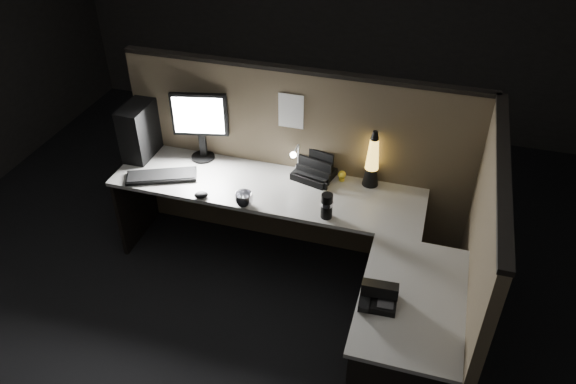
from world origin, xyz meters
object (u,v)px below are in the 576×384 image
(monitor, at_px, (200,120))
(lava_lamp, at_px, (372,163))
(pc_tower, at_px, (141,129))
(desk_phone, at_px, (378,296))
(keyboard, at_px, (162,176))

(monitor, relative_size, lava_lamp, 1.23)
(pc_tower, distance_m, monitor, 0.49)
(desk_phone, bearing_deg, keyboard, 152.98)
(pc_tower, bearing_deg, keyboard, -44.86)
(pc_tower, xyz_separation_m, desk_phone, (2.03, -1.05, -0.17))
(desk_phone, bearing_deg, pc_tower, 149.37)
(lava_lamp, bearing_deg, desk_phone, -78.09)
(keyboard, height_order, desk_phone, desk_phone)
(monitor, height_order, keyboard, monitor)
(desk_phone, bearing_deg, lava_lamp, 98.74)
(pc_tower, distance_m, lava_lamp, 1.79)
(pc_tower, bearing_deg, monitor, 7.98)
(pc_tower, xyz_separation_m, monitor, (0.47, 0.07, 0.12))
(keyboard, relative_size, lava_lamp, 1.16)
(pc_tower, bearing_deg, desk_phone, -27.59)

